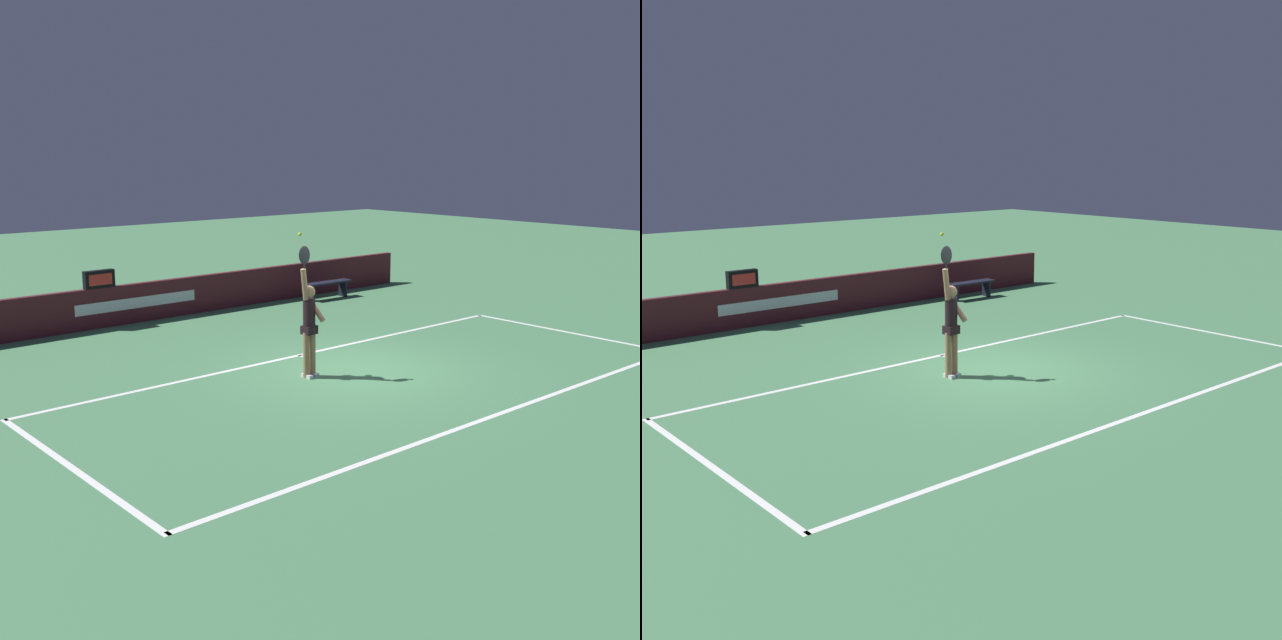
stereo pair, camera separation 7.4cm
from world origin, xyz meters
TOP-DOWN VIEW (x-y plane):
  - ground_plane at (0.00, 0.00)m, footprint 60.00×60.00m
  - court_lines at (0.00, -0.94)m, footprint 12.34×5.12m
  - back_wall at (-0.00, 6.72)m, footprint 16.09×0.18m
  - speed_display at (-1.94, 6.71)m, footprint 0.75×0.19m
  - tennis_player at (-0.88, 0.19)m, footprint 0.47×0.45m
  - tennis_ball at (-1.01, 0.30)m, footprint 0.07×0.07m
  - courtside_bench_near at (4.68, 5.92)m, footprint 1.58×0.42m

SIDE VIEW (x-z plane):
  - ground_plane at x=0.00m, z-range 0.00..0.00m
  - court_lines at x=0.00m, z-range 0.00..0.00m
  - courtside_bench_near at x=4.68m, z-range 0.13..0.62m
  - back_wall at x=0.00m, z-range 0.00..0.97m
  - tennis_player at x=-0.88m, z-range -0.21..2.31m
  - speed_display at x=-1.94m, z-range 0.97..1.40m
  - tennis_ball at x=-1.01m, z-range 2.67..2.74m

